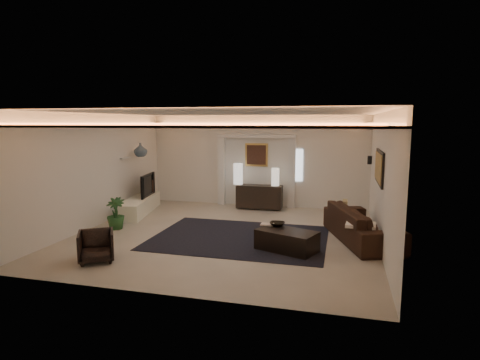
% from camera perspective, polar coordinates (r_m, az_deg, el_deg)
% --- Properties ---
extents(floor, '(7.00, 7.00, 0.00)m').
position_cam_1_polar(floor, '(9.68, -2.06, -7.80)').
color(floor, gray).
rests_on(floor, ground).
extents(ceiling, '(7.00, 7.00, 0.00)m').
position_cam_1_polar(ceiling, '(9.30, -2.15, 9.63)').
color(ceiling, white).
rests_on(ceiling, ground).
extents(wall_back, '(7.00, 0.00, 7.00)m').
position_cam_1_polar(wall_back, '(12.75, 2.41, 2.75)').
color(wall_back, white).
rests_on(wall_back, ground).
extents(wall_front, '(7.00, 0.00, 7.00)m').
position_cam_1_polar(wall_front, '(6.16, -11.48, -3.45)').
color(wall_front, white).
rests_on(wall_front, ground).
extents(wall_left, '(0.00, 7.00, 7.00)m').
position_cam_1_polar(wall_left, '(10.91, -20.01, 1.30)').
color(wall_left, white).
rests_on(wall_left, ground).
extents(wall_right, '(0.00, 7.00, 7.00)m').
position_cam_1_polar(wall_right, '(9.03, 19.69, -0.04)').
color(wall_right, white).
rests_on(wall_right, ground).
extents(cove_soffit, '(7.00, 7.00, 0.04)m').
position_cam_1_polar(cove_soffit, '(9.30, -2.14, 7.90)').
color(cove_soffit, silver).
rests_on(cove_soffit, ceiling).
extents(daylight_slit, '(0.25, 0.03, 1.00)m').
position_cam_1_polar(daylight_slit, '(12.53, 8.43, 2.11)').
color(daylight_slit, white).
rests_on(daylight_slit, wall_back).
extents(area_rug, '(4.00, 3.00, 0.01)m').
position_cam_1_polar(area_rug, '(9.39, -0.04, -8.27)').
color(area_rug, black).
rests_on(area_rug, ground).
extents(pilaster_left, '(0.22, 0.20, 2.20)m').
position_cam_1_polar(pilaster_left, '(12.99, -2.66, 1.30)').
color(pilaster_left, silver).
rests_on(pilaster_left, ground).
extents(pilaster_right, '(0.22, 0.20, 2.20)m').
position_cam_1_polar(pilaster_right, '(12.51, 7.46, 0.96)').
color(pilaster_right, silver).
rests_on(pilaster_right, ground).
extents(alcove_header, '(2.52, 0.20, 0.12)m').
position_cam_1_polar(alcove_header, '(12.60, 2.33, 6.33)').
color(alcove_header, silver).
rests_on(alcove_header, wall_back).
extents(painting_frame, '(0.74, 0.04, 0.74)m').
position_cam_1_polar(painting_frame, '(12.71, 2.38, 3.64)').
color(painting_frame, tan).
rests_on(painting_frame, wall_back).
extents(painting_canvas, '(0.62, 0.02, 0.62)m').
position_cam_1_polar(painting_canvas, '(12.68, 2.36, 3.63)').
color(painting_canvas, '#4C2D1E').
rests_on(painting_canvas, wall_back).
extents(art_panel_frame, '(0.04, 1.64, 0.74)m').
position_cam_1_polar(art_panel_frame, '(9.30, 19.42, 1.75)').
color(art_panel_frame, black).
rests_on(art_panel_frame, wall_right).
extents(art_panel_gold, '(0.02, 1.50, 0.62)m').
position_cam_1_polar(art_panel_gold, '(9.30, 19.26, 1.76)').
color(art_panel_gold, tan).
rests_on(art_panel_gold, wall_right).
extents(wall_sconce, '(0.12, 0.12, 0.22)m').
position_cam_1_polar(wall_sconce, '(11.18, 18.16, 2.74)').
color(wall_sconce, black).
rests_on(wall_sconce, wall_right).
extents(wall_niche, '(0.10, 0.55, 0.04)m').
position_cam_1_polar(wall_niche, '(12.03, -16.06, 3.05)').
color(wall_niche, silver).
rests_on(wall_niche, wall_left).
extents(console, '(1.41, 0.46, 0.70)m').
position_cam_1_polar(console, '(12.32, 2.80, -2.39)').
color(console, black).
rests_on(console, ground).
extents(lamp_left, '(0.32, 0.32, 0.65)m').
position_cam_1_polar(lamp_left, '(12.45, -0.27, 0.95)').
color(lamp_left, silver).
rests_on(lamp_left, console).
extents(lamp_right, '(0.30, 0.30, 0.54)m').
position_cam_1_polar(lamp_right, '(12.21, 5.11, 0.77)').
color(lamp_right, beige).
rests_on(lamp_right, console).
extents(media_ledge, '(1.10, 2.53, 0.46)m').
position_cam_1_polar(media_ledge, '(12.23, -14.24, -3.55)').
color(media_ledge, white).
rests_on(media_ledge, ground).
extents(tv, '(1.19, 0.35, 0.68)m').
position_cam_1_polar(tv, '(12.38, -13.62, -0.73)').
color(tv, black).
rests_on(tv, media_ledge).
extents(figurine, '(0.20, 0.20, 0.44)m').
position_cam_1_polar(figurine, '(12.82, -12.66, -1.07)').
color(figurine, black).
rests_on(figurine, media_ledge).
extents(ginger_jar, '(0.50, 0.50, 0.41)m').
position_cam_1_polar(ginger_jar, '(12.16, -14.12, 4.23)').
color(ginger_jar, slate).
rests_on(ginger_jar, wall_niche).
extents(plant, '(0.54, 0.54, 0.80)m').
position_cam_1_polar(plant, '(10.53, -17.45, -4.61)').
color(plant, '#234F22').
rests_on(plant, ground).
extents(sofa, '(2.79, 1.81, 0.76)m').
position_cam_1_polar(sofa, '(9.48, 17.11, -6.15)').
color(sofa, '#361E10').
rests_on(sofa, ground).
extents(throw_blanket, '(0.65, 0.55, 0.07)m').
position_cam_1_polar(throw_blanket, '(8.75, 16.97, -6.19)').
color(throw_blanket, '#EBE3C4').
rests_on(throw_blanket, sofa).
extents(throw_pillow, '(0.12, 0.39, 0.39)m').
position_cam_1_polar(throw_pillow, '(10.35, 14.83, -3.88)').
color(throw_pillow, tan).
rests_on(throw_pillow, sofa).
extents(coffee_table, '(1.38, 1.07, 0.46)m').
position_cam_1_polar(coffee_table, '(8.50, 6.75, -8.72)').
color(coffee_table, black).
rests_on(coffee_table, ground).
extents(bowl, '(0.35, 0.35, 0.08)m').
position_cam_1_polar(bowl, '(8.78, 5.38, -6.47)').
color(bowl, black).
rests_on(bowl, coffee_table).
extents(magazine, '(0.29, 0.21, 0.03)m').
position_cam_1_polar(magazine, '(8.83, 3.93, -6.55)').
color(magazine, beige).
rests_on(magazine, coffee_table).
extents(armchair, '(0.90, 0.91, 0.60)m').
position_cam_1_polar(armchair, '(8.28, -19.98, -8.93)').
color(armchair, black).
rests_on(armchair, ground).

